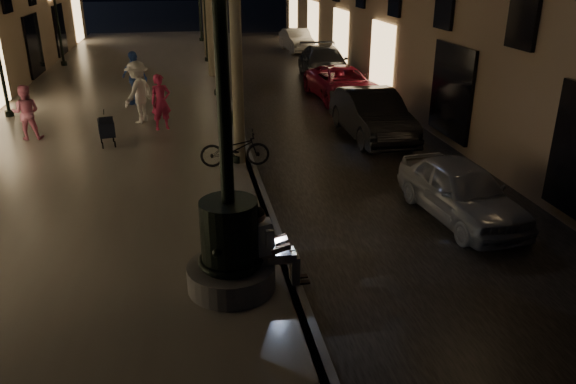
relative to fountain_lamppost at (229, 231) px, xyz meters
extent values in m
plane|color=black|center=(1.00, 13.00, -1.21)|extent=(120.00, 120.00, 0.00)
cube|color=black|center=(4.00, 13.00, -1.20)|extent=(6.00, 45.00, 0.02)
cube|color=slate|center=(-3.00, 13.00, -1.11)|extent=(8.00, 45.00, 0.20)
cube|color=#59595B|center=(1.00, 13.00, -1.11)|extent=(0.25, 45.00, 0.20)
cylinder|color=#59595B|center=(0.00, 0.00, -0.81)|extent=(1.40, 1.40, 0.40)
cylinder|color=black|center=(0.00, 0.00, -0.06)|extent=(0.90, 0.90, 1.10)
torus|color=black|center=(0.00, 0.00, -0.51)|extent=(1.04, 1.04, 0.10)
torus|color=black|center=(0.00, 0.00, 0.34)|extent=(0.89, 0.89, 0.09)
cylinder|color=black|center=(0.00, 0.00, 2.09)|extent=(0.20, 0.20, 3.20)
cube|color=tan|center=(0.55, 0.00, -0.52)|extent=(0.37, 0.25, 0.18)
cube|color=silver|center=(0.49, 0.00, -0.17)|extent=(0.46, 0.27, 0.58)
sphere|color=tan|center=(0.46, 0.00, 0.21)|extent=(0.22, 0.22, 0.22)
sphere|color=black|center=(0.45, 0.00, 0.25)|extent=(0.22, 0.22, 0.22)
cube|color=tan|center=(0.80, -0.09, -0.52)|extent=(0.47, 0.13, 0.14)
cube|color=tan|center=(0.80, 0.09, -0.52)|extent=(0.47, 0.13, 0.14)
cube|color=tan|center=(1.02, -0.09, -0.77)|extent=(0.13, 0.12, 0.49)
cube|color=tan|center=(1.02, 0.09, -0.77)|extent=(0.13, 0.12, 0.49)
cube|color=black|center=(1.13, -0.09, -1.00)|extent=(0.27, 0.10, 0.03)
cube|color=black|center=(1.13, 0.09, -1.00)|extent=(0.27, 0.10, 0.03)
cube|color=black|center=(0.82, 0.00, -0.44)|extent=(0.25, 0.34, 0.02)
cube|color=black|center=(0.65, 0.00, -0.32)|extent=(0.09, 0.34, 0.22)
cube|color=#B2C5FF|center=(0.67, 0.00, -0.32)|extent=(0.06, 0.31, 0.19)
cylinder|color=#6B604C|center=(0.75, 6.00, 1.49)|extent=(0.28, 0.28, 5.00)
cylinder|color=#6B604C|center=(0.80, 12.00, 1.54)|extent=(0.28, 0.28, 5.10)
cylinder|color=#6B604C|center=(0.70, 18.00, 1.44)|extent=(0.28, 0.28, 4.90)
cylinder|color=#6B604C|center=(0.78, 24.00, 1.59)|extent=(0.28, 0.28, 5.20)
cylinder|color=black|center=(0.70, 6.00, -0.91)|extent=(0.28, 0.28, 0.20)
cylinder|color=black|center=(0.70, 6.00, 1.19)|extent=(0.12, 0.12, 4.40)
cylinder|color=black|center=(0.70, 14.00, -0.91)|extent=(0.28, 0.28, 0.20)
cylinder|color=black|center=(0.70, 14.00, 1.19)|extent=(0.12, 0.12, 4.40)
cylinder|color=black|center=(0.70, 22.00, -0.91)|extent=(0.28, 0.28, 0.20)
cylinder|color=black|center=(0.70, 22.00, 1.19)|extent=(0.12, 0.12, 4.40)
cylinder|color=black|center=(0.70, 30.00, -0.91)|extent=(0.28, 0.28, 0.20)
cylinder|color=black|center=(0.70, 30.00, 1.19)|extent=(0.12, 0.12, 4.40)
cylinder|color=black|center=(-6.40, 12.00, -0.91)|extent=(0.28, 0.28, 0.20)
cylinder|color=black|center=(-6.40, 22.00, -0.91)|extent=(0.28, 0.28, 0.20)
cylinder|color=black|center=(-6.40, 22.00, 1.19)|extent=(0.12, 0.12, 4.40)
cube|color=black|center=(-2.78, 8.10, -0.50)|extent=(0.53, 0.76, 0.42)
cube|color=black|center=(-2.72, 7.78, -0.23)|extent=(0.39, 0.22, 0.27)
cylinder|color=black|center=(-2.90, 7.80, -0.92)|extent=(0.07, 0.19, 0.18)
cylinder|color=black|center=(-2.57, 7.86, -0.92)|extent=(0.07, 0.19, 0.18)
cylinder|color=black|center=(-3.00, 8.34, -0.92)|extent=(0.07, 0.19, 0.18)
cylinder|color=black|center=(-2.67, 8.40, -0.92)|extent=(0.07, 0.19, 0.18)
cylinder|color=black|center=(-2.85, 8.46, -0.14)|extent=(0.10, 0.41, 0.25)
imported|color=#9EA1A6|center=(5.00, 2.20, -0.60)|extent=(1.78, 3.70, 1.22)
imported|color=black|center=(5.00, 8.12, -0.49)|extent=(1.61, 4.39, 1.44)
imported|color=maroon|center=(5.45, 13.11, -0.58)|extent=(2.33, 4.63, 1.26)
imported|color=#323337|center=(5.76, 17.35, -0.50)|extent=(2.42, 5.08, 1.43)
imported|color=gray|center=(6.20, 25.83, -0.56)|extent=(1.62, 4.02, 1.30)
imported|color=#B1234B|center=(-1.29, 9.50, -0.16)|extent=(0.71, 0.57, 1.70)
imported|color=pink|center=(-5.10, 9.15, -0.22)|extent=(0.78, 0.61, 1.59)
imported|color=silver|center=(-2.01, 10.46, -0.03)|extent=(1.29, 1.46, 1.95)
imported|color=#284693|center=(-2.30, 13.00, -0.06)|extent=(1.16, 1.06, 1.90)
imported|color=black|center=(0.60, 5.73, -0.55)|extent=(1.77, 0.69, 0.92)
camera|label=1|loc=(-0.51, -7.77, 3.85)|focal=35.00mm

